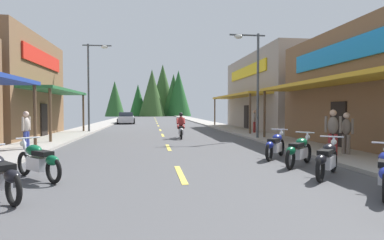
{
  "coord_description": "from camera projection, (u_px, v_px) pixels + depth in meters",
  "views": [
    {
      "loc": [
        -0.79,
        0.06,
        1.77
      ],
      "look_at": [
        1.92,
        20.67,
        1.05
      ],
      "focal_mm": 29.43,
      "sensor_mm": 36.0,
      "label": 1
    }
  ],
  "objects": [
    {
      "name": "pedestrian_strolling",
      "position": [
        254.0,
        120.0,
        22.21
      ],
      "size": [
        0.41,
        0.49,
        1.72
      ],
      "rotation": [
        0.0,
        0.0,
        5.71
      ],
      "color": "maroon",
      "rests_on": "ground"
    },
    {
      "name": "motorcycle_parked_left_2",
      "position": [
        38.0,
        160.0,
        7.87
      ],
      "size": [
        1.58,
        1.59,
        1.04
      ],
      "rotation": [
        0.0,
        0.0,
        2.35
      ],
      "color": "black",
      "rests_on": "ground"
    },
    {
      "name": "pedestrian_browsing",
      "position": [
        333.0,
        130.0,
        11.24
      ],
      "size": [
        0.46,
        0.43,
        1.75
      ],
      "rotation": [
        0.0,
        0.0,
        4.03
      ],
      "color": "maroon",
      "rests_on": "ground"
    },
    {
      "name": "rider_cruising_lead",
      "position": [
        181.0,
        128.0,
        18.94
      ],
      "size": [
        0.6,
        2.14,
        1.57
      ],
      "rotation": [
        0.0,
        0.0,
        1.52
      ],
      "color": "black",
      "rests_on": "ground"
    },
    {
      "name": "pedestrian_waiting",
      "position": [
        346.0,
        131.0,
        11.52
      ],
      "size": [
        0.38,
        0.54,
        1.65
      ],
      "rotation": [
        0.0,
        0.0,
        3.52
      ],
      "color": "#726659",
      "rests_on": "ground"
    },
    {
      "name": "parked_car_curbside",
      "position": [
        126.0,
        118.0,
        38.34
      ],
      "size": [
        2.22,
        4.38,
        1.4
      ],
      "rotation": [
        0.0,
        0.0,
        1.62
      ],
      "color": "silver",
      "rests_on": "ground"
    },
    {
      "name": "pedestrian_by_shop",
      "position": [
        26.0,
        128.0,
        13.0
      ],
      "size": [
        0.32,
        0.56,
        1.68
      ],
      "rotation": [
        0.0,
        0.0,
        6.1
      ],
      "color": "#333F8C",
      "rests_on": "ground"
    },
    {
      "name": "motorcycle_parked_right_2",
      "position": [
        327.0,
        159.0,
        8.14
      ],
      "size": [
        1.53,
        1.64,
        1.04
      ],
      "rotation": [
        0.0,
        0.0,
        0.83
      ],
      "color": "black",
      "rests_on": "ground"
    },
    {
      "name": "ground",
      "position": [
        158.0,
        127.0,
        32.83
      ],
      "size": [
        9.91,
        96.05,
        0.1
      ],
      "primitive_type": "cube",
      "color": "#4C4C4F"
    },
    {
      "name": "sidewalk_left",
      "position": [
        97.0,
        126.0,
        32.02
      ],
      "size": [
        2.47,
        96.05,
        0.12
      ],
      "primitive_type": "cube",
      "color": "#9E9991",
      "rests_on": "ground"
    },
    {
      "name": "streetlamp_right",
      "position": [
        253.0,
        71.0,
        18.09
      ],
      "size": [
        2.09,
        0.3,
        6.11
      ],
      "color": "#474C51",
      "rests_on": "ground"
    },
    {
      "name": "storefront_right_far",
      "position": [
        287.0,
        93.0,
        27.56
      ],
      "size": [
        9.23,
        13.48,
        6.39
      ],
      "color": "gray",
      "rests_on": "ground"
    },
    {
      "name": "centerline_dashes",
      "position": [
        158.0,
        125.0,
        35.75
      ],
      "size": [
        0.16,
        69.02,
        0.01
      ],
      "color": "#E0C64C",
      "rests_on": "ground"
    },
    {
      "name": "streetlamp_left",
      "position": [
        93.0,
        76.0,
        23.3
      ],
      "size": [
        2.09,
        0.3,
        6.59
      ],
      "color": "#474C51",
      "rests_on": "ground"
    },
    {
      "name": "treeline_backdrop",
      "position": [
        160.0,
        94.0,
        81.91
      ],
      "size": [
        21.5,
        14.09,
        13.91
      ],
      "color": "#2F5223",
      "rests_on": "ground"
    },
    {
      "name": "sidewalk_right",
      "position": [
        217.0,
        125.0,
        33.63
      ],
      "size": [
        2.47,
        96.05,
        0.12
      ],
      "primitive_type": "cube",
      "color": "#9E9991",
      "rests_on": "ground"
    },
    {
      "name": "motorcycle_parked_right_4",
      "position": [
        275.0,
        145.0,
        11.23
      ],
      "size": [
        1.41,
        1.74,
        1.04
      ],
      "rotation": [
        0.0,
        0.0,
        0.9
      ],
      "color": "black",
      "rests_on": "ground"
    },
    {
      "name": "motorcycle_parked_right_3",
      "position": [
        299.0,
        150.0,
        9.72
      ],
      "size": [
        1.6,
        1.57,
        1.04
      ],
      "rotation": [
        0.0,
        0.0,
        0.77
      ],
      "color": "black",
      "rests_on": "ground"
    }
  ]
}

